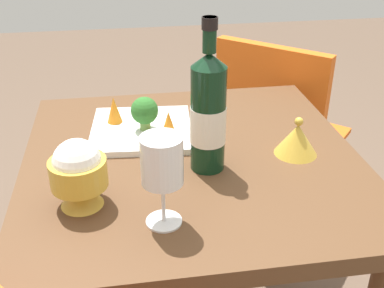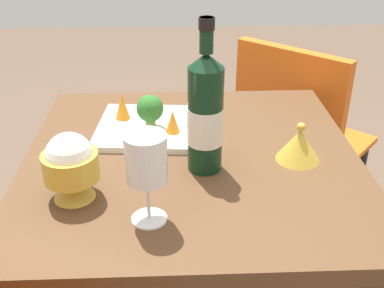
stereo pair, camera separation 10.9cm
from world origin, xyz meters
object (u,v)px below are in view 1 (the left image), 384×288
rice_bowl_lid (297,139)px  serving_plate (141,130)px  wine_glass (162,163)px  broccoli_floret (145,111)px  chair_by_wall (275,126)px  carrot_garnish_left (114,110)px  rice_bowl (78,172)px  wine_bottle (208,113)px  carrot_garnish_right (169,123)px

rice_bowl_lid → serving_plate: 0.39m
wine_glass → broccoli_floret: (-0.01, 0.36, -0.06)m
chair_by_wall → broccoli_floret: (-0.49, -0.42, 0.29)m
rice_bowl_lid → broccoli_floret: (-0.34, 0.15, 0.03)m
broccoli_floret → carrot_garnish_left: bearing=143.4°
carrot_garnish_left → rice_bowl: bearing=-101.9°
carrot_garnish_left → wine_bottle: bearing=-49.1°
wine_bottle → rice_bowl_lid: wine_bottle is taller
rice_bowl_lid → serving_plate: (-0.35, 0.16, -0.03)m
rice_bowl_lid → carrot_garnish_left: (-0.41, 0.20, 0.01)m
serving_plate → carrot_garnish_right: bearing=-34.7°
serving_plate → wine_bottle: bearing=-54.8°
rice_bowl → carrot_garnish_right: 0.32m
rice_bowl → carrot_garnish_left: rice_bowl is taller
chair_by_wall → broccoli_floret: broccoli_floret is taller
serving_plate → broccoli_floret: 0.06m
wine_glass → serving_plate: wine_glass is taller
rice_bowl → rice_bowl_lid: size_ratio=1.42×
broccoli_floret → rice_bowl: bearing=-117.5°
chair_by_wall → rice_bowl_lid: (-0.15, -0.57, 0.26)m
wine_bottle → serving_plate: (-0.13, 0.19, -0.12)m
chair_by_wall → carrot_garnish_left: (-0.57, -0.37, 0.27)m
rice_bowl → rice_bowl_lid: bearing=14.9°
broccoli_floret → carrot_garnish_right: (0.06, -0.03, -0.02)m
rice_bowl_lid → serving_plate: size_ratio=0.37×
chair_by_wall → rice_bowl: 0.99m
broccoli_floret → carrot_garnish_left: (-0.07, 0.06, -0.02)m
wine_glass → carrot_garnish_right: size_ratio=3.06×
wine_bottle → serving_plate: bearing=125.2°
broccoli_floret → carrot_garnish_right: size_ratio=1.47×
rice_bowl → carrot_garnish_right: bearing=51.0°
wine_glass → broccoli_floret: bearing=91.4°
wine_glass → carrot_garnish_left: (-0.08, 0.41, -0.08)m
carrot_garnish_right → rice_bowl: bearing=-129.0°
wine_glass → broccoli_floret: wine_glass is taller
carrot_garnish_left → rice_bowl_lid: bearing=-26.1°
wine_bottle → carrot_garnish_left: 0.32m
chair_by_wall → rice_bowl: (-0.64, -0.70, 0.29)m
rice_bowl_lid → carrot_garnish_right: size_ratio=1.71×
rice_bowl → serving_plate: 0.33m
rice_bowl → carrot_garnish_left: (0.07, 0.33, -0.02)m
rice_bowl → broccoli_floret: 0.31m
rice_bowl_lid → carrot_garnish_left: size_ratio=1.47×
rice_bowl → serving_plate: rice_bowl is taller
wine_bottle → wine_glass: 0.22m
carrot_garnish_left → carrot_garnish_right: (0.13, -0.09, -0.00)m
carrot_garnish_right → chair_by_wall: bearing=45.9°
carrot_garnish_left → carrot_garnish_right: bearing=-33.2°
broccoli_floret → carrot_garnish_left: broccoli_floret is taller
broccoli_floret → chair_by_wall: bearing=40.5°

